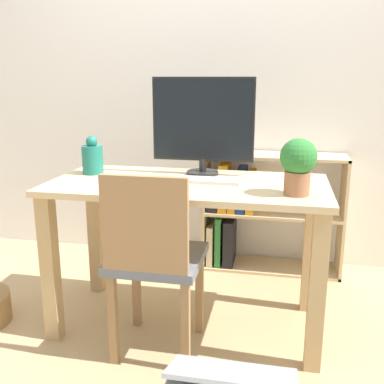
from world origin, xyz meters
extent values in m
plane|color=tan|center=(0.00, 0.00, 0.00)|extent=(10.00, 10.00, 0.00)
cube|color=white|center=(0.00, 0.96, 1.30)|extent=(8.00, 0.05, 2.60)
cube|color=#D8BC8C|center=(0.00, 0.00, 0.73)|extent=(1.33, 0.64, 0.03)
cube|color=tan|center=(-0.61, -0.27, 0.36)|extent=(0.07, 0.07, 0.72)
cube|color=tan|center=(0.61, -0.27, 0.36)|extent=(0.07, 0.07, 0.72)
cube|color=tan|center=(-0.61, 0.27, 0.36)|extent=(0.07, 0.07, 0.72)
cube|color=tan|center=(0.61, 0.27, 0.36)|extent=(0.07, 0.07, 0.72)
cylinder|color=#232326|center=(0.04, 0.19, 0.76)|extent=(0.16, 0.16, 0.02)
cylinder|color=#232326|center=(0.04, 0.19, 0.80)|extent=(0.04, 0.04, 0.07)
cube|color=#232326|center=(0.04, 0.19, 1.03)|extent=(0.52, 0.02, 0.42)
cube|color=black|center=(0.04, 0.19, 1.03)|extent=(0.50, 0.03, 0.39)
cube|color=silver|center=(0.07, 0.02, 0.76)|extent=(0.36, 0.12, 0.02)
cylinder|color=#1E7266|center=(-0.52, 0.09, 0.82)|extent=(0.11, 0.11, 0.15)
sphere|color=#1E7266|center=(-0.52, 0.09, 0.92)|extent=(0.06, 0.06, 0.06)
cylinder|color=#9E6647|center=(0.50, -0.15, 0.80)|extent=(0.11, 0.11, 0.10)
sphere|color=#2D7A33|center=(0.50, -0.15, 0.91)|extent=(0.16, 0.16, 0.16)
cube|color=slate|center=(-0.09, -0.23, 0.44)|extent=(0.40, 0.40, 0.04)
cube|color=#9E754C|center=(-0.09, -0.42, 0.66)|extent=(0.36, 0.03, 0.40)
cube|color=#9E754C|center=(-0.25, -0.40, 0.21)|extent=(0.04, 0.04, 0.42)
cube|color=#9E754C|center=(0.07, -0.40, 0.21)|extent=(0.04, 0.04, 0.42)
cube|color=#9E754C|center=(-0.25, -0.07, 0.21)|extent=(0.04, 0.04, 0.42)
cube|color=#9E754C|center=(0.07, -0.07, 0.21)|extent=(0.04, 0.04, 0.42)
cube|color=#D8BC8C|center=(-0.04, 0.78, 0.38)|extent=(0.02, 0.28, 0.77)
cube|color=#D8BC8C|center=(0.83, 0.78, 0.38)|extent=(0.02, 0.28, 0.77)
cube|color=#D8BC8C|center=(0.39, 0.78, 0.01)|extent=(0.89, 0.28, 0.02)
cube|color=#D8BC8C|center=(0.39, 0.78, 0.76)|extent=(0.89, 0.28, 0.02)
cube|color=#D8BC8C|center=(0.39, 0.78, 0.38)|extent=(0.85, 0.28, 0.02)
cube|color=beige|center=(0.00, 0.78, 0.15)|extent=(0.04, 0.24, 0.27)
cube|color=#2D7F38|center=(0.05, 0.78, 0.18)|extent=(0.04, 0.24, 0.33)
cube|color=black|center=(0.12, 0.78, 0.17)|extent=(0.07, 0.24, 0.31)
cube|color=black|center=(0.01, 0.78, 0.50)|extent=(0.07, 0.24, 0.21)
cube|color=orange|center=(0.08, 0.78, 0.55)|extent=(0.06, 0.24, 0.31)
cube|color=orange|center=(0.14, 0.78, 0.52)|extent=(0.05, 0.24, 0.25)
cube|color=navy|center=(0.19, 0.78, 0.53)|extent=(0.05, 0.24, 0.28)
cube|color=orange|center=(0.25, 0.78, 0.52)|extent=(0.05, 0.24, 0.26)
cube|color=#999EA3|center=(0.31, -0.73, 0.26)|extent=(0.44, 0.24, 0.10)
camera|label=1|loc=(0.43, -2.05, 1.24)|focal=42.00mm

